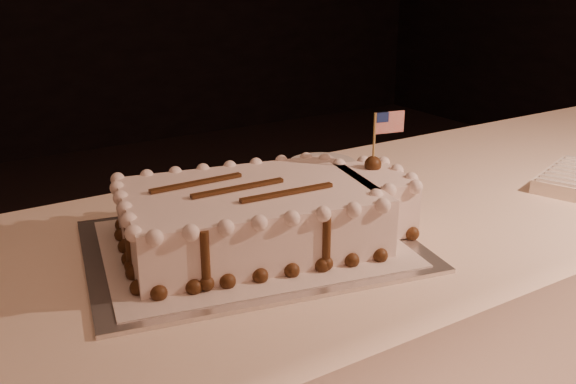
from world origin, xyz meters
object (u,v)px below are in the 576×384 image
cake_board (251,245)px  side_plate (322,164)px  banquet_table (395,352)px  sheet_cake (266,214)px

cake_board → side_plate: 0.51m
banquet_table → sheet_cake: 0.57m
side_plate → sheet_cake: bearing=-137.3°
cake_board → sheet_cake: bearing=0.4°
banquet_table → sheet_cake: sheet_cake is taller
sheet_cake → banquet_table: bearing=3.9°
cake_board → sheet_cake: sheet_cake is taller
cake_board → sheet_cake: (0.03, -0.01, 0.06)m
cake_board → side_plate: bearing=51.9°
banquet_table → cake_board: 0.54m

